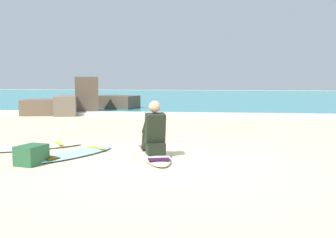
# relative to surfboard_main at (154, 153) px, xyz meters

# --- Properties ---
(ground_plane) EXTENTS (80.00, 80.00, 0.00)m
(ground_plane) POSITION_rel_surfboard_main_xyz_m (0.23, -0.57, -0.04)
(ground_plane) COLOR beige
(sea) EXTENTS (80.00, 28.00, 0.10)m
(sea) POSITION_rel_surfboard_main_xyz_m (0.23, 21.20, 0.01)
(sea) COLOR teal
(sea) RESTS_ON ground
(breaking_foam) EXTENTS (80.00, 0.90, 0.11)m
(breaking_foam) POSITION_rel_surfboard_main_xyz_m (0.23, 7.50, 0.02)
(breaking_foam) COLOR white
(breaking_foam) RESTS_ON ground
(surfboard_main) EXTENTS (1.12, 2.31, 0.08)m
(surfboard_main) POSITION_rel_surfboard_main_xyz_m (0.00, 0.00, 0.00)
(surfboard_main) COLOR #EFE5C6
(surfboard_main) RESTS_ON ground
(surfer_seated) EXTENTS (0.56, 0.77, 0.95)m
(surfer_seated) POSITION_rel_surfboard_main_xyz_m (0.03, -0.14, 0.40)
(surfer_seated) COLOR black
(surfer_seated) RESTS_ON surfboard_main
(surfboard_spare_near) EXTENTS (2.07, 1.66, 0.08)m
(surfboard_spare_near) POSITION_rel_surfboard_main_xyz_m (-2.60, 0.29, 0.00)
(surfboard_spare_near) COLOR silver
(surfboard_spare_near) RESTS_ON ground
(surfboard_spare_far) EXTENTS (1.31, 1.93, 0.08)m
(surfboard_spare_far) POSITION_rel_surfboard_main_xyz_m (-1.44, -0.22, 0.00)
(surfboard_spare_far) COLOR #9ED1E5
(surfboard_spare_far) RESTS_ON ground
(rock_outcrop_distant) EXTENTS (4.17, 3.97, 1.47)m
(rock_outcrop_distant) POSITION_rel_surfboard_main_xyz_m (-4.32, 8.21, 0.38)
(rock_outcrop_distant) COLOR brown
(rock_outcrop_distant) RESTS_ON ground
(beach_bag) EXTENTS (0.46, 0.55, 0.32)m
(beach_bag) POSITION_rel_surfboard_main_xyz_m (-1.89, -1.00, 0.12)
(beach_bag) COLOR #285B38
(beach_bag) RESTS_ON ground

